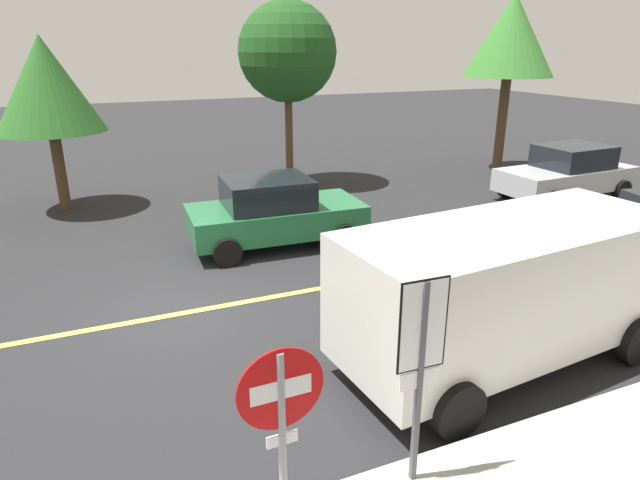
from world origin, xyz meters
name	(u,v)px	position (x,y,z in m)	size (l,w,h in m)	color
ground_plane	(180,314)	(0.00, 0.00, 0.00)	(80.00, 80.00, 0.00)	#262628
lane_marking_centre	(331,287)	(3.00, 0.00, 0.01)	(28.00, 0.16, 0.01)	#E0D14C
stop_sign	(282,426)	(0.07, -5.52, 1.60)	(0.76, 0.07, 2.34)	gray
speed_limit_sign	(421,349)	(1.66, -5.17, 1.76)	(0.54, 0.06, 2.52)	#4C4C51
white_van	(509,285)	(4.32, -3.47, 1.27)	(5.36, 2.63, 2.20)	silver
car_silver_crossing	(567,173)	(12.50, 3.18, 0.83)	(4.43, 2.21, 1.67)	#B7BABF
car_green_behind_van	(274,212)	(2.75, 2.77, 0.83)	(4.19, 2.25, 1.66)	#236B3D
tree_left_verge	(46,85)	(-1.96, 8.11, 3.54)	(2.93, 2.93, 4.87)	#513823
tree_centre_verge	(511,37)	(13.27, 7.26, 4.83)	(3.18, 3.18, 6.29)	#513823
tree_right_verge	(287,52)	(5.19, 8.34, 4.34)	(3.18, 3.18, 5.95)	#513823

